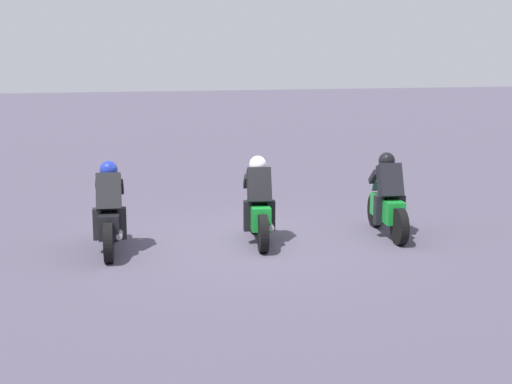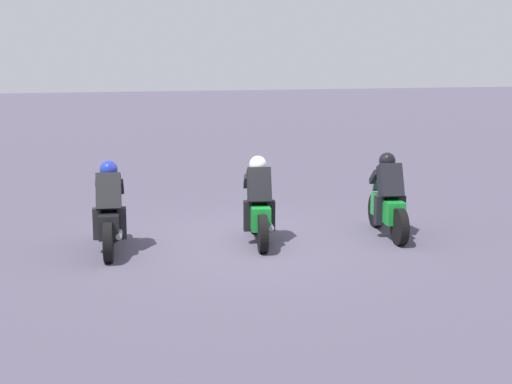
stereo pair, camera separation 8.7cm
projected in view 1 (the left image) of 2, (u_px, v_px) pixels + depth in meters
ground_plane at (251, 242)px, 12.77m from camera, size 120.00×120.00×0.00m
rider_lane_a at (388, 202)px, 13.15m from camera, size 2.03×0.61×1.51m
rider_lane_b at (259, 207)px, 12.66m from camera, size 2.03×0.63×1.51m
rider_lane_c at (110, 215)px, 12.05m from camera, size 2.04×0.60×1.51m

